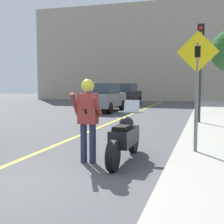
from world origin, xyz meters
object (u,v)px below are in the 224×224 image
Objects in this scene: person_biker at (88,112)px; crossing_sign at (197,80)px; motorcycle at (125,138)px; parked_car_grey at (103,97)px; parked_car_black at (125,94)px; traffic_light at (200,55)px.

crossing_sign is (2.15, 1.09, 0.67)m from person_biker.
parked_car_grey is at bearing 110.88° from motorcycle.
motorcycle is 0.88× the size of crossing_sign.
parked_car_black reaches higher than motorcycle.
traffic_light is 0.90× the size of parked_car_grey.
person_biker is 0.42× the size of parked_car_grey.
parked_car_grey reaches higher than motorcycle.
person_biker is 12.09m from parked_car_grey.
person_biker is 2.50m from crossing_sign.
motorcycle is 0.56× the size of parked_car_grey.
crossing_sign is 0.71× the size of traffic_light.
parked_car_black is (-4.32, 16.60, 0.35)m from motorcycle.
traffic_light is at bearing -61.31° from parked_car_black.
traffic_light reaches higher than crossing_sign.
person_biker is 0.47× the size of traffic_light.
person_biker is at bearing -148.76° from motorcycle.
crossing_sign is 5.56m from traffic_light.
parked_car_black is (-5.78, 15.93, -0.90)m from crossing_sign.
traffic_light is at bearing -41.47° from parked_car_grey.
crossing_sign is 0.63× the size of parked_car_grey.
person_biker is (-0.69, -0.42, 0.59)m from motorcycle.
motorcycle is 6.69m from traffic_light.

